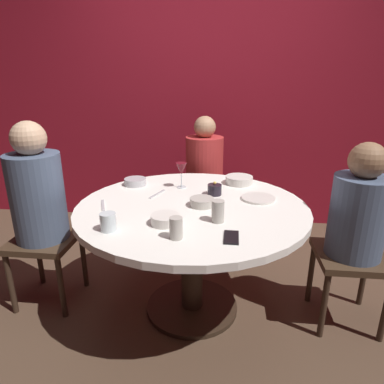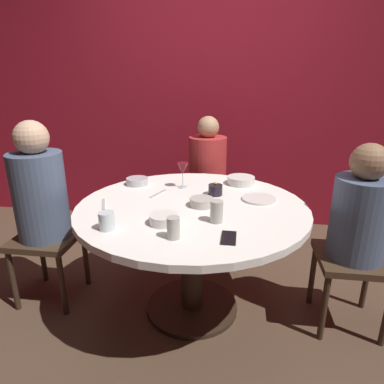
{
  "view_description": "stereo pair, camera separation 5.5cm",
  "coord_description": "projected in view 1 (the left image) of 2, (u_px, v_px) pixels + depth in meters",
  "views": [
    {
      "loc": [
        0.21,
        -1.87,
        1.47
      ],
      "look_at": [
        0.0,
        0.0,
        0.82
      ],
      "focal_mm": 31.56,
      "sensor_mm": 36.0,
      "label": 1
    },
    {
      "loc": [
        0.26,
        -1.87,
        1.47
      ],
      "look_at": [
        0.0,
        0.0,
        0.82
      ],
      "focal_mm": 31.56,
      "sensor_mm": 36.0,
      "label": 2
    }
  ],
  "objects": [
    {
      "name": "seated_diner_left",
      "position": [
        38.0,
        197.0,
        2.12
      ],
      "size": [
        0.4,
        0.4,
        1.23
      ],
      "rotation": [
        0.0,
        0.0,
        6.28
      ],
      "color": "#3F2D1E",
      "rests_on": "ground"
    },
    {
      "name": "seated_diner_right",
      "position": [
        358.0,
        217.0,
        1.93
      ],
      "size": [
        0.4,
        0.4,
        1.14
      ],
      "rotation": [
        0.0,
        0.0,
        3.14
      ],
      "color": "#3F2D1E",
      "rests_on": "ground"
    },
    {
      "name": "seated_diner_back",
      "position": [
        204.0,
        168.0,
        2.94
      ],
      "size": [
        0.4,
        0.4,
        1.16
      ],
      "rotation": [
        0.0,
        0.0,
        4.71
      ],
      "color": "#3F2D1E",
      "rests_on": "ground"
    },
    {
      "name": "cup_near_candle",
      "position": [
        176.0,
        228.0,
        1.58
      ],
      "size": [
        0.06,
        0.06,
        0.11
      ],
      "primitive_type": "cylinder",
      "color": "#B2ADA3",
      "rests_on": "dining_table"
    },
    {
      "name": "bowl_sauce_side",
      "position": [
        239.0,
        180.0,
        2.41
      ],
      "size": [
        0.19,
        0.19,
        0.05
      ],
      "primitive_type": "cylinder",
      "color": "silver",
      "rests_on": "dining_table"
    },
    {
      "name": "back_wall",
      "position": [
        210.0,
        95.0,
        3.31
      ],
      "size": [
        6.0,
        0.1,
        2.6
      ],
      "primitive_type": "cube",
      "color": "maroon",
      "rests_on": "ground"
    },
    {
      "name": "wine_glass",
      "position": [
        181.0,
        170.0,
        2.29
      ],
      "size": [
        0.08,
        0.08,
        0.18
      ],
      "color": "silver",
      "rests_on": "dining_table"
    },
    {
      "name": "cell_phone",
      "position": [
        231.0,
        237.0,
        1.6
      ],
      "size": [
        0.07,
        0.14,
        0.01
      ],
      "primitive_type": "cube",
      "rotation": [
        0.0,
        0.0,
        6.27
      ],
      "color": "black",
      "rests_on": "dining_table"
    },
    {
      "name": "knife_near_plate",
      "position": [
        103.0,
        205.0,
        2.0
      ],
      "size": [
        0.08,
        0.17,
        0.01
      ],
      "primitive_type": "cube",
      "rotation": [
        0.0,
        0.0,
        0.38
      ],
      "color": "#B7B7BC",
      "rests_on": "dining_table"
    },
    {
      "name": "ground_plane",
      "position": [
        192.0,
        308.0,
        2.26
      ],
      "size": [
        8.0,
        8.0,
        0.0
      ],
      "primitive_type": "plane",
      "color": "#4C3828"
    },
    {
      "name": "bowl_salad_center",
      "position": [
        165.0,
        219.0,
        1.75
      ],
      "size": [
        0.15,
        0.15,
        0.05
      ],
      "primitive_type": "cylinder",
      "color": "silver",
      "rests_on": "dining_table"
    },
    {
      "name": "cup_by_left_diner",
      "position": [
        218.0,
        211.0,
        1.77
      ],
      "size": [
        0.07,
        0.07,
        0.12
      ],
      "primitive_type": "cylinder",
      "color": "#B2ADA3",
      "rests_on": "dining_table"
    },
    {
      "name": "cup_by_right_diner",
      "position": [
        108.0,
        222.0,
        1.67
      ],
      "size": [
        0.08,
        0.08,
        0.09
      ],
      "primitive_type": "cylinder",
      "color": "silver",
      "rests_on": "dining_table"
    },
    {
      "name": "bowl_small_white",
      "position": [
        202.0,
        202.0,
        1.99
      ],
      "size": [
        0.14,
        0.14,
        0.05
      ],
      "primitive_type": "cylinder",
      "color": "#B2ADA3",
      "rests_on": "dining_table"
    },
    {
      "name": "dining_table",
      "position": [
        192.0,
        227.0,
        2.07
      ],
      "size": [
        1.38,
        1.38,
        0.74
      ],
      "color": "white",
      "rests_on": "ground"
    },
    {
      "name": "candle_holder",
      "position": [
        215.0,
        190.0,
        2.18
      ],
      "size": [
        0.09,
        0.09,
        0.09
      ],
      "color": "black",
      "rests_on": "dining_table"
    },
    {
      "name": "dinner_plate",
      "position": [
        258.0,
        198.0,
        2.1
      ],
      "size": [
        0.21,
        0.21,
        0.01
      ],
      "primitive_type": "cylinder",
      "color": "silver",
      "rests_on": "dining_table"
    },
    {
      "name": "fork_near_plate",
      "position": [
        157.0,
        194.0,
        2.19
      ],
      "size": [
        0.08,
        0.17,
        0.01
      ],
      "primitive_type": "cube",
      "rotation": [
        0.0,
        0.0,
        -0.35
      ],
      "color": "#B7B7BC",
      "rests_on": "dining_table"
    },
    {
      "name": "bowl_serving_large",
      "position": [
        135.0,
        182.0,
        2.38
      ],
      "size": [
        0.15,
        0.15,
        0.05
      ],
      "primitive_type": "cylinder",
      "color": "#B7B7BC",
      "rests_on": "dining_table"
    }
  ]
}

